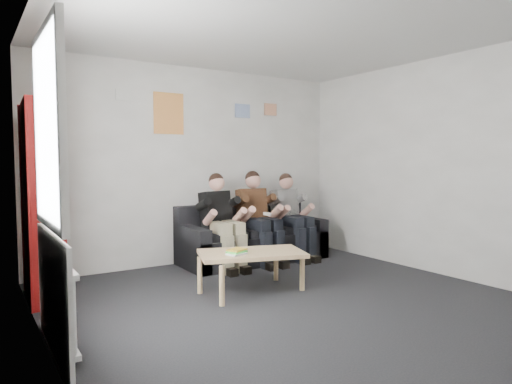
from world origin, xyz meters
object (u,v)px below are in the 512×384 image
Objects in this scene: bookshelf at (42,201)px; person_left at (223,221)px; coffee_table at (252,256)px; person_middle at (259,218)px; sofa at (252,240)px; person_right at (293,216)px.

bookshelf is 1.61× the size of person_left.
person_middle is at bearing 53.49° from coffee_table.
person_middle is (2.75, 0.16, -0.38)m from bookshelf.
person_right is (0.58, -0.19, 0.33)m from sofa.
person_right is (1.15, 0.00, -0.01)m from person_left.
bookshelf is at bearing -172.70° from sofa.
person_left is at bearing 7.14° from bookshelf.
bookshelf is 1.82× the size of coffee_table.
coffee_table is 0.88× the size of person_left.
person_middle is 1.03× the size of person_right.
person_left is (0.25, 1.12, 0.23)m from coffee_table.
person_right is at bearing 38.64° from coffee_table.
sofa is 1.87× the size of coffee_table.
person_left is 1.01× the size of person_right.
bookshelf reaches higher than person_middle.
person_right is (1.41, 1.12, 0.23)m from coffee_table.
sofa is at bearing 159.58° from person_right.
person_middle reaches higher than person_right.
sofa is 1.02× the size of bookshelf.
person_right is at bearing 5.71° from bookshelf.
sofa is 0.69m from person_left.
person_right is (0.58, 0.00, -0.02)m from person_middle.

